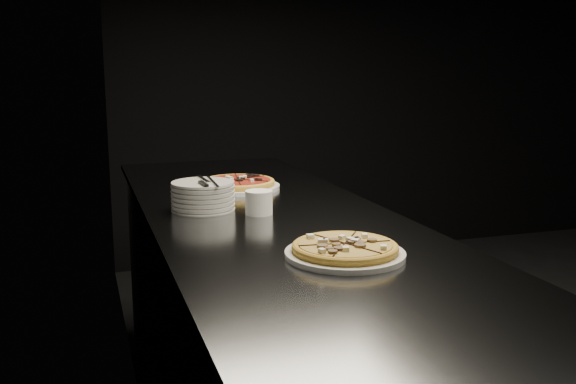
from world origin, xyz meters
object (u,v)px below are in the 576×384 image
object	(u,v)px
plate_stack	(203,196)
ramekin	(259,202)
pizza_mushroom	(345,250)
cutlery	(206,182)
pizza_tomato	(238,184)
counter	(276,360)

from	to	relation	value
plate_stack	ramekin	xyz separation A→B (m)	(0.15, -0.12, -0.01)
pizza_mushroom	cutlery	size ratio (longest dim) A/B	1.37
plate_stack	ramekin	bearing A→B (deg)	-38.79
plate_stack	ramekin	world-z (taller)	plate_stack
pizza_tomato	cutlery	distance (m)	0.37
plate_stack	pizza_tomato	bearing A→B (deg)	58.42
plate_stack	pizza_mushroom	bearing A→B (deg)	-70.05
counter	pizza_mushroom	xyz separation A→B (m)	(0.04, -0.44, 0.48)
pizza_tomato	ramekin	distance (m)	0.42
pizza_mushroom	ramekin	bearing A→B (deg)	98.50
counter	pizza_mushroom	bearing A→B (deg)	-85.19
counter	pizza_tomato	distance (m)	0.68
plate_stack	counter	bearing A→B (deg)	-43.19
ramekin	counter	bearing A→B (deg)	-56.03
pizza_mushroom	cutlery	bearing A→B (deg)	109.75
counter	cutlery	world-z (taller)	cutlery
pizza_tomato	cutlery	world-z (taller)	cutlery
ramekin	plate_stack	bearing A→B (deg)	141.21
pizza_mushroom	ramekin	xyz separation A→B (m)	(-0.07, 0.49, 0.02)
pizza_tomato	ramekin	world-z (taller)	ramekin
pizza_mushroom	plate_stack	world-z (taller)	plate_stack
ramekin	pizza_tomato	bearing A→B (deg)	85.00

